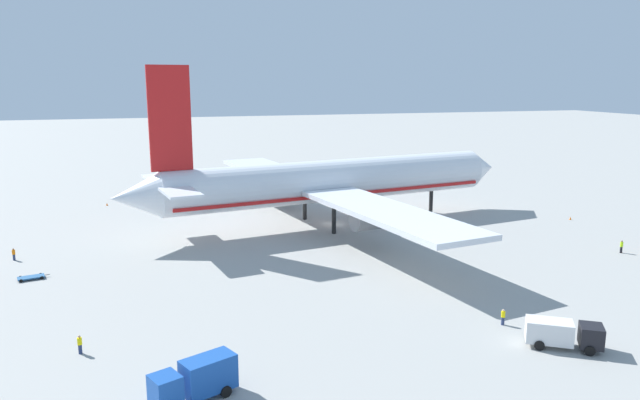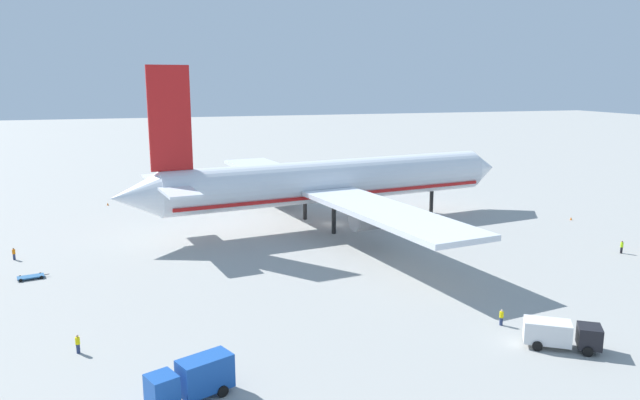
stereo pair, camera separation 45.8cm
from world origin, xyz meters
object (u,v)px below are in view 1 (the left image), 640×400
service_truck_4 (562,333)px  ground_worker_0 (503,317)px  ground_worker_1 (80,344)px  traffic_cone_1 (570,218)px  ground_worker_3 (14,254)px  ground_worker_4 (621,246)px  airliner (327,182)px  traffic_cone_0 (107,204)px  baggage_cart_1 (31,277)px  service_truck_3 (196,379)px

service_truck_4 → ground_worker_0: size_ratio=4.10×
ground_worker_1 → traffic_cone_1: (76.42, 29.78, -0.60)m
ground_worker_3 → ground_worker_4: ground_worker_4 is taller
ground_worker_3 → airliner: bearing=8.1°
ground_worker_1 → airliner: bearing=47.7°
ground_worker_4 → traffic_cone_0: (-69.65, 54.71, -0.64)m
service_truck_4 → ground_worker_1: bearing=164.4°
service_truck_4 → baggage_cart_1: 59.67m
baggage_cart_1 → airliner: bearing=20.2°
service_truck_3 → baggage_cart_1: (-16.30, 34.00, -1.44)m
ground_worker_0 → ground_worker_1: size_ratio=0.94×
traffic_cone_1 → traffic_cone_0: bearing=154.9°
baggage_cart_1 → ground_worker_1: bearing=-72.4°
service_truck_3 → service_truck_4: bearing=-1.0°
ground_worker_0 → ground_worker_1: bearing=171.9°
baggage_cart_1 → ground_worker_3: bearing=110.4°
baggage_cart_1 → ground_worker_1: 24.22m
airliner → traffic_cone_0: airliner is taller
ground_worker_0 → ground_worker_3: ground_worker_3 is taller
baggage_cart_1 → ground_worker_4: bearing=-8.9°
service_truck_3 → service_truck_4: service_truck_3 is taller
service_truck_3 → airliner: bearing=62.1°
service_truck_4 → traffic_cone_0: bearing=118.3°
airliner → ground_worker_3: 46.84m
service_truck_3 → service_truck_4: size_ratio=1.02×
service_truck_4 → ground_worker_0: bearing=109.6°
baggage_cart_1 → traffic_cone_0: bearing=80.6°
baggage_cart_1 → traffic_cone_1: 84.00m
service_truck_3 → ground_worker_0: (30.20, 5.37, -0.88)m
ground_worker_1 → traffic_cone_0: size_ratio=3.14×
ground_worker_0 → ground_worker_4: ground_worker_4 is taller
service_truck_3 → ground_worker_3: (-19.68, 43.14, -0.87)m
service_truck_3 → ground_worker_4: (60.40, 21.99, -0.79)m
ground_worker_4 → baggage_cart_1: bearing=171.1°
service_truck_4 → traffic_cone_0: (-41.56, 77.27, -1.13)m
traffic_cone_1 → ground_worker_4: bearing=-110.6°
traffic_cone_1 → service_truck_4: bearing=-130.4°
service_truck_3 → ground_worker_4: bearing=20.0°
ground_worker_3 → ground_worker_4: (80.09, -21.15, 0.08)m
ground_worker_1 → ground_worker_4: bearing=9.1°
ground_worker_0 → ground_worker_3: size_ratio=0.98×
service_truck_4 → ground_worker_4: size_ratio=3.72×
airliner → traffic_cone_1: (41.17, -8.93, -6.94)m
service_truck_4 → baggage_cart_1: size_ratio=1.83×
airliner → ground_worker_4: bearing=-39.0°
traffic_cone_1 → service_truck_3: bearing=-148.9°
ground_worker_1 → traffic_cone_1: ground_worker_1 is taller
baggage_cart_1 → ground_worker_1: (7.31, -23.08, 0.61)m
service_truck_3 → traffic_cone_0: (-9.24, 76.70, -1.43)m
airliner → baggage_cart_1: airliner is taller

